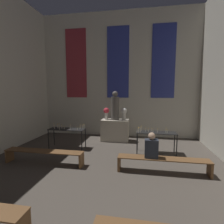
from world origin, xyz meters
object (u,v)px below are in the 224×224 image
(pew_back_left, at_px, (44,154))
(statue, at_px, (115,107))
(altar, at_px, (115,130))
(pew_back_right, at_px, (163,162))
(flower_vase_left, at_px, (106,112))
(candle_rack_left, at_px, (67,131))
(flower_vase_right, at_px, (124,113))
(person_seated, at_px, (151,147))
(candle_rack_right, at_px, (156,135))

(pew_back_left, bearing_deg, statue, 58.46)
(altar, distance_m, pew_back_right, 3.37)
(flower_vase_left, height_order, candle_rack_left, flower_vase_left)
(pew_back_right, bearing_deg, pew_back_left, 180.00)
(pew_back_left, relative_size, pew_back_right, 1.00)
(altar, distance_m, candle_rack_left, 2.15)
(statue, xyz_separation_m, pew_back_right, (1.76, -2.87, -1.21))
(pew_back_left, bearing_deg, pew_back_right, 0.00)
(statue, height_order, flower_vase_left, statue)
(flower_vase_right, distance_m, person_seated, 3.11)
(flower_vase_left, relative_size, pew_back_left, 0.22)
(candle_rack_right, bearing_deg, flower_vase_left, 147.80)
(statue, bearing_deg, altar, 0.00)
(statue, relative_size, candle_rack_right, 0.90)
(statue, bearing_deg, pew_back_left, -121.54)
(pew_back_right, bearing_deg, candle_rack_left, 155.67)
(statue, bearing_deg, candle_rack_left, -142.48)
(statue, bearing_deg, pew_back_right, -58.46)
(flower_vase_right, distance_m, pew_back_left, 3.72)
(pew_back_right, relative_size, person_seated, 3.52)
(flower_vase_left, xyz_separation_m, flower_vase_right, (0.79, 0.00, 0.00))
(flower_vase_left, relative_size, candle_rack_left, 0.38)
(candle_rack_left, distance_m, pew_back_right, 3.82)
(flower_vase_right, bearing_deg, pew_back_left, -126.90)
(statue, height_order, pew_back_right, statue)
(flower_vase_left, relative_size, person_seated, 0.76)
(flower_vase_left, relative_size, candle_rack_right, 0.38)
(flower_vase_right, xyz_separation_m, person_seated, (1.05, -2.87, -0.56))
(statue, height_order, pew_back_left, statue)
(pew_back_left, bearing_deg, candle_rack_right, 24.42)
(person_seated, bearing_deg, pew_back_left, -180.00)
(person_seated, bearing_deg, pew_back_right, -0.00)
(flower_vase_right, height_order, pew_back_left, flower_vase_right)
(candle_rack_right, distance_m, person_seated, 1.58)
(candle_rack_right, bearing_deg, statue, 142.15)
(altar, height_order, person_seated, person_seated)
(altar, height_order, flower_vase_left, flower_vase_left)
(flower_vase_left, bearing_deg, pew_back_right, -53.10)
(candle_rack_right, distance_m, pew_back_left, 3.80)
(pew_back_left, bearing_deg, altar, 58.46)
(flower_vase_left, relative_size, pew_back_right, 0.22)
(flower_vase_left, bearing_deg, candle_rack_left, -135.02)
(pew_back_left, height_order, pew_back_right, same)
(candle_rack_left, bearing_deg, pew_back_right, -24.33)
(pew_back_left, xyz_separation_m, pew_back_right, (3.53, 0.00, 0.00))
(candle_rack_right, xyz_separation_m, pew_back_left, (-3.45, -1.57, -0.36))
(altar, xyz_separation_m, candle_rack_left, (-1.70, -1.31, 0.20))
(pew_back_left, distance_m, pew_back_right, 3.53)
(flower_vase_left, xyz_separation_m, candle_rack_left, (-1.31, -1.31, -0.60))
(flower_vase_left, distance_m, candle_rack_left, 1.94)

